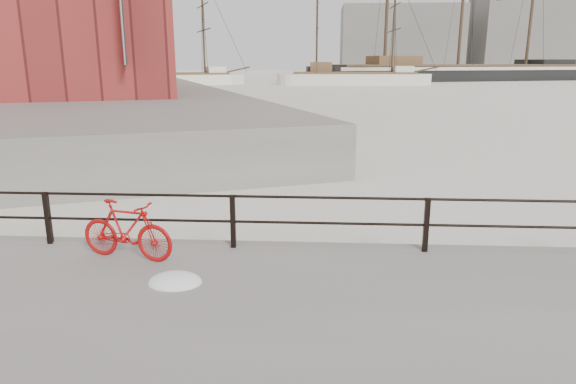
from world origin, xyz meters
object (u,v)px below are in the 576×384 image
(schooner_mid, at_px, (354,85))
(workboat_far, at_px, (42,98))
(schooner_left, at_px, (169,85))
(bicycle, at_px, (127,230))
(barque_black, at_px, (457,81))

(schooner_mid, xyz_separation_m, workboat_far, (-33.58, -31.50, 0.00))
(schooner_mid, distance_m, schooner_left, 29.15)
(bicycle, relative_size, barque_black, 0.03)
(barque_black, relative_size, schooner_mid, 2.57)
(barque_black, bearing_deg, workboat_far, -155.93)
(schooner_left, bearing_deg, workboat_far, -120.98)
(bicycle, xyz_separation_m, schooner_left, (-20.43, 72.98, -0.88))
(bicycle, relative_size, schooner_mid, 0.07)
(bicycle, distance_m, workboat_far, 49.77)
(bicycle, height_order, schooner_mid, schooner_mid)
(barque_black, height_order, workboat_far, barque_black)
(barque_black, relative_size, schooner_left, 2.60)
(schooner_left, relative_size, workboat_far, 2.43)
(bicycle, bearing_deg, barque_black, 86.05)
(schooner_mid, relative_size, workboat_far, 2.45)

